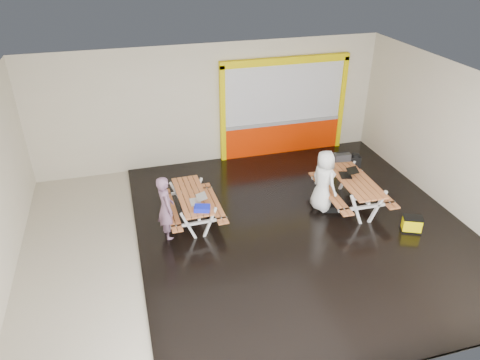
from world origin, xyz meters
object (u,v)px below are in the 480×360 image
object	(u,v)px
backpack	(355,162)
blue_pouch	(202,208)
picnic_table_left	(192,201)
picnic_table_right	(352,184)
person_left	(166,208)
person_right	(324,181)
toolbox	(342,157)
laptop_left	(198,200)
laptop_right	(348,173)
dark_case	(332,207)
fluke_bag	(412,224)

from	to	relation	value
backpack	blue_pouch	bearing A→B (deg)	-165.11
picnic_table_left	backpack	distance (m)	4.45
picnic_table_right	person_left	xyz separation A→B (m)	(-4.57, -0.05, 0.14)
picnic_table_left	person_right	world-z (taller)	person_right
person_right	toolbox	bearing A→B (deg)	-61.54
person_left	laptop_left	distance (m)	0.74
toolbox	backpack	world-z (taller)	toolbox
picnic_table_left	person_left	xyz separation A→B (m)	(-0.66, -0.44, 0.21)
laptop_right	picnic_table_right	bearing A→B (deg)	-58.17
person_right	toolbox	xyz separation A→B (m)	(0.95, 0.94, 0.06)
picnic_table_right	laptop_left	bearing A→B (deg)	179.01
toolbox	dark_case	distance (m)	1.46
picnic_table_left	fluke_bag	world-z (taller)	picnic_table_left
picnic_table_right	laptop_left	xyz separation A→B (m)	(-3.84, 0.07, 0.16)
person_left	blue_pouch	world-z (taller)	person_left
laptop_right	toolbox	distance (m)	0.83
laptop_right	blue_pouch	world-z (taller)	laptop_right
laptop_right	backpack	world-z (taller)	laptop_right
picnic_table_left	picnic_table_right	world-z (taller)	picnic_table_right
laptop_left	laptop_right	bearing A→B (deg)	0.94
toolbox	laptop_left	bearing A→B (deg)	-167.91
person_right	blue_pouch	size ratio (longest dim) A/B	4.55
person_left	laptop_right	size ratio (longest dim) A/B	3.12
backpack	person_left	bearing A→B (deg)	-169.99
dark_case	picnic_table_left	bearing A→B (deg)	171.90
toolbox	backpack	bearing A→B (deg)	-11.21
picnic_table_left	person_left	size ratio (longest dim) A/B	1.23
picnic_table_left	person_left	bearing A→B (deg)	-146.03
laptop_right	fluke_bag	bearing A→B (deg)	-59.09
blue_pouch	dark_case	xyz separation A→B (m)	(3.30, 0.21, -0.67)
laptop_right	picnic_table_left	bearing A→B (deg)	175.97
picnic_table_right	fluke_bag	bearing A→B (deg)	-59.18
toolbox	picnic_table_left	bearing A→B (deg)	-172.66
picnic_table_left	blue_pouch	xyz separation A→B (m)	(0.10, -0.70, 0.22)
person_left	toolbox	distance (m)	4.83
person_left	toolbox	world-z (taller)	person_left
picnic_table_right	backpack	world-z (taller)	backpack
picnic_table_left	person_right	xyz separation A→B (m)	(3.12, -0.41, 0.30)
picnic_table_right	backpack	distance (m)	1.00
person_left	dark_case	bearing A→B (deg)	-100.56
person_left	laptop_left	size ratio (longest dim) A/B	4.10
blue_pouch	toolbox	size ratio (longest dim) A/B	0.75
laptop_left	fluke_bag	distance (m)	4.93
blue_pouch	fluke_bag	distance (m)	4.80
dark_case	laptop_left	bearing A→B (deg)	177.39
picnic_table_right	dark_case	xyz separation A→B (m)	(-0.51, -0.09, -0.52)
picnic_table_right	laptop_right	world-z (taller)	laptop_right
person_right	backpack	size ratio (longest dim) A/B	3.26
person_right	laptop_left	bearing A→B (deg)	72.17
person_left	fluke_bag	size ratio (longest dim) A/B	3.01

